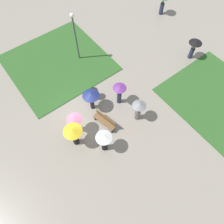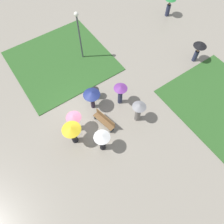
{
  "view_description": "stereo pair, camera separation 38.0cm",
  "coord_description": "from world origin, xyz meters",
  "px_view_note": "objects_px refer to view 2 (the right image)",
  "views": [
    {
      "loc": [
        7.29,
        -3.16,
        13.52
      ],
      "look_at": [
        1.26,
        1.48,
        0.63
      ],
      "focal_mm": 35.0,
      "sensor_mm": 36.0,
      "label": 1
    },
    {
      "loc": [
        7.51,
        -2.85,
        13.52
      ],
      "look_at": [
        1.26,
        1.48,
        0.63
      ],
      "focal_mm": 35.0,
      "sensor_mm": 36.0,
      "label": 2
    }
  ],
  "objects_px": {
    "park_bench": "(105,120)",
    "crowd_person_grey": "(139,110)",
    "lone_walker_near_lawn": "(170,3)",
    "crowd_person_navy": "(92,95)",
    "lamp_post": "(79,30)",
    "crowd_person_purple": "(120,92)",
    "crowd_person_pink": "(74,120)",
    "crowd_person_white": "(102,140)",
    "crowd_person_yellow": "(72,131)",
    "trash_bin": "(95,93)",
    "lone_walker_mid_plaza": "(198,49)"
  },
  "relations": [
    {
      "from": "crowd_person_navy",
      "to": "lone_walker_near_lawn",
      "type": "height_order",
      "value": "lone_walker_near_lawn"
    },
    {
      "from": "crowd_person_pink",
      "to": "lone_walker_near_lawn",
      "type": "bearing_deg",
      "value": -129.97
    },
    {
      "from": "lone_walker_near_lawn",
      "to": "crowd_person_yellow",
      "type": "bearing_deg",
      "value": -146.65
    },
    {
      "from": "crowd_person_purple",
      "to": "lone_walker_near_lawn",
      "type": "height_order",
      "value": "lone_walker_near_lawn"
    },
    {
      "from": "park_bench",
      "to": "lamp_post",
      "type": "relative_size",
      "value": 0.42
    },
    {
      "from": "lamp_post",
      "to": "lone_walker_near_lawn",
      "type": "height_order",
      "value": "lamp_post"
    },
    {
      "from": "trash_bin",
      "to": "crowd_person_navy",
      "type": "relative_size",
      "value": 0.49
    },
    {
      "from": "lone_walker_mid_plaza",
      "to": "lone_walker_near_lawn",
      "type": "distance_m",
      "value": 6.1
    },
    {
      "from": "lamp_post",
      "to": "lone_walker_mid_plaza",
      "type": "distance_m",
      "value": 9.42
    },
    {
      "from": "lamp_post",
      "to": "crowd_person_navy",
      "type": "xyz_separation_m",
      "value": [
        4.67,
        -1.91,
        -1.32
      ]
    },
    {
      "from": "park_bench",
      "to": "crowd_person_grey",
      "type": "distance_m",
      "value": 2.42
    },
    {
      "from": "trash_bin",
      "to": "lone_walker_mid_plaza",
      "type": "distance_m",
      "value": 8.91
    },
    {
      "from": "trash_bin",
      "to": "crowd_person_yellow",
      "type": "distance_m",
      "value": 3.89
    },
    {
      "from": "lamp_post",
      "to": "crowd_person_pink",
      "type": "height_order",
      "value": "lamp_post"
    },
    {
      "from": "crowd_person_white",
      "to": "crowd_person_grey",
      "type": "bearing_deg",
      "value": -89.58
    },
    {
      "from": "lone_walker_mid_plaza",
      "to": "park_bench",
      "type": "bearing_deg",
      "value": -148.73
    },
    {
      "from": "crowd_person_grey",
      "to": "trash_bin",
      "type": "bearing_deg",
      "value": 17.25
    },
    {
      "from": "crowd_person_purple",
      "to": "crowd_person_pink",
      "type": "xyz_separation_m",
      "value": [
        0.08,
        -3.7,
        -0.0
      ]
    },
    {
      "from": "crowd_person_grey",
      "to": "crowd_person_pink",
      "type": "xyz_separation_m",
      "value": [
        -1.75,
        -3.87,
        0.04
      ]
    },
    {
      "from": "crowd_person_navy",
      "to": "lone_walker_mid_plaza",
      "type": "bearing_deg",
      "value": -0.4
    },
    {
      "from": "lamp_post",
      "to": "trash_bin",
      "type": "distance_m",
      "value": 4.81
    },
    {
      "from": "crowd_person_yellow",
      "to": "lone_walker_mid_plaza",
      "type": "height_order",
      "value": "crowd_person_yellow"
    },
    {
      "from": "crowd_person_purple",
      "to": "crowd_person_yellow",
      "type": "xyz_separation_m",
      "value": [
        0.81,
        -4.25,
        0.17
      ]
    },
    {
      "from": "trash_bin",
      "to": "crowd_person_purple",
      "type": "relative_size",
      "value": 0.47
    },
    {
      "from": "crowd_person_purple",
      "to": "crowd_person_pink",
      "type": "bearing_deg",
      "value": 48.47
    },
    {
      "from": "park_bench",
      "to": "lamp_post",
      "type": "xyz_separation_m",
      "value": [
        -6.31,
        2.0,
        2.26
      ]
    },
    {
      "from": "trash_bin",
      "to": "lone_walker_mid_plaza",
      "type": "bearing_deg",
      "value": 79.89
    },
    {
      "from": "park_bench",
      "to": "lamp_post",
      "type": "bearing_deg",
      "value": 150.93
    },
    {
      "from": "lamp_post",
      "to": "lone_walker_near_lawn",
      "type": "bearing_deg",
      "value": 90.79
    },
    {
      "from": "park_bench",
      "to": "crowd_person_yellow",
      "type": "distance_m",
      "value": 2.52
    },
    {
      "from": "crowd_person_white",
      "to": "lone_walker_near_lawn",
      "type": "height_order",
      "value": "crowd_person_white"
    },
    {
      "from": "lamp_post",
      "to": "crowd_person_pink",
      "type": "distance_m",
      "value": 6.86
    },
    {
      "from": "crowd_person_navy",
      "to": "lone_walker_mid_plaza",
      "type": "distance_m",
      "value": 9.4
    },
    {
      "from": "crowd_person_white",
      "to": "crowd_person_yellow",
      "type": "bearing_deg",
      "value": 32.98
    },
    {
      "from": "lone_walker_near_lawn",
      "to": "crowd_person_navy",
      "type": "bearing_deg",
      "value": -148.65
    },
    {
      "from": "trash_bin",
      "to": "crowd_person_grey",
      "type": "xyz_separation_m",
      "value": [
        3.26,
        1.38,
        0.78
      ]
    },
    {
      "from": "trash_bin",
      "to": "crowd_person_purple",
      "type": "xyz_separation_m",
      "value": [
        1.42,
        1.22,
        0.83
      ]
    },
    {
      "from": "crowd_person_white",
      "to": "lone_walker_mid_plaza",
      "type": "relative_size",
      "value": 1.09
    },
    {
      "from": "crowd_person_purple",
      "to": "lone_walker_near_lawn",
      "type": "distance_m",
      "value": 11.15
    },
    {
      "from": "trash_bin",
      "to": "lone_walker_near_lawn",
      "type": "relative_size",
      "value": 0.46
    },
    {
      "from": "trash_bin",
      "to": "lone_walker_mid_plaza",
      "type": "relative_size",
      "value": 0.5
    },
    {
      "from": "crowd_person_grey",
      "to": "lone_walker_near_lawn",
      "type": "relative_size",
      "value": 0.99
    },
    {
      "from": "crowd_person_yellow",
      "to": "lone_walker_mid_plaza",
      "type": "relative_size",
      "value": 1.13
    },
    {
      "from": "crowd_person_white",
      "to": "crowd_person_purple",
      "type": "bearing_deg",
      "value": -60.36
    },
    {
      "from": "crowd_person_white",
      "to": "crowd_person_navy",
      "type": "bearing_deg",
      "value": -28.47
    },
    {
      "from": "lamp_post",
      "to": "crowd_person_navy",
      "type": "height_order",
      "value": "lamp_post"
    },
    {
      "from": "lamp_post",
      "to": "lone_walker_mid_plaza",
      "type": "height_order",
      "value": "lamp_post"
    },
    {
      "from": "crowd_person_purple",
      "to": "trash_bin",
      "type": "bearing_deg",
      "value": -2.25
    },
    {
      "from": "crowd_person_navy",
      "to": "lone_walker_near_lawn",
      "type": "bearing_deg",
      "value": 27.84
    },
    {
      "from": "crowd_person_grey",
      "to": "crowd_person_white",
      "type": "bearing_deg",
      "value": 92.05
    }
  ]
}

